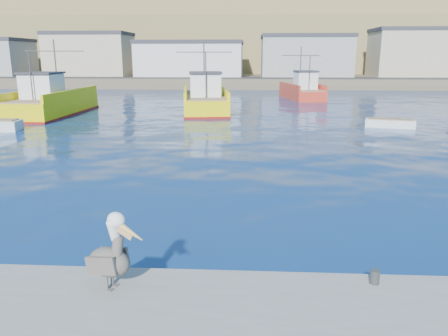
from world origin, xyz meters
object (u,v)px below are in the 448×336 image
trawler_yellow_b (205,100)px  boat_orange (302,90)px  trawler_yellow_a (52,103)px  skiff_mid (390,124)px  pelican (111,256)px

trawler_yellow_b → boat_orange: 16.75m
trawler_yellow_a → skiff_mid: (27.81, -5.46, -0.83)m
skiff_mid → pelican: bearing=-118.0°
skiff_mid → trawler_yellow_b: bearing=148.8°
trawler_yellow_b → boat_orange: trawler_yellow_b is taller
trawler_yellow_a → pelican: (14.74, -30.07, 0.13)m
boat_orange → pelican: boat_orange is taller
trawler_yellow_a → trawler_yellow_b: size_ratio=1.01×
trawler_yellow_a → pelican: bearing=-63.9°
boat_orange → pelican: bearing=-101.2°
boat_orange → trawler_yellow_b: bearing=-129.4°
boat_orange → pelican: 47.24m
boat_orange → pelican: (-9.18, -46.34, 0.15)m
trawler_yellow_a → trawler_yellow_b: trawler_yellow_a is taller
boat_orange → skiff_mid: 22.09m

